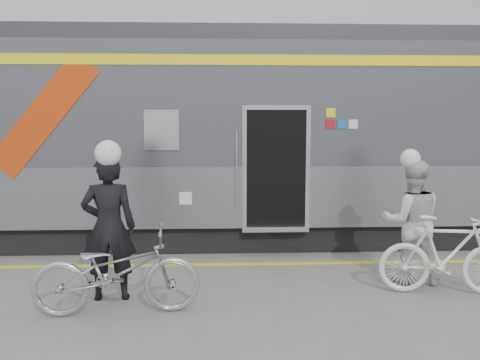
{
  "coord_description": "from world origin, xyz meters",
  "views": [
    {
      "loc": [
        0.12,
        -6.18,
        2.43
      ],
      "look_at": [
        0.46,
        1.6,
        1.5
      ],
      "focal_mm": 38.0,
      "sensor_mm": 36.0,
      "label": 1
    }
  ],
  "objects": [
    {
      "name": "man",
      "position": [
        -1.35,
        0.58,
        0.99
      ],
      "size": [
        0.76,
        0.54,
        1.97
      ],
      "primitive_type": "imported",
      "rotation": [
        0.0,
        0.0,
        3.24
      ],
      "color": "black",
      "rests_on": "ground"
    },
    {
      "name": "helmet_woman",
      "position": [
        3.0,
        1.11,
        1.98
      ],
      "size": [
        0.29,
        0.29,
        0.29
      ],
      "primitive_type": "sphere",
      "color": "white",
      "rests_on": "woman"
    },
    {
      "name": "safety_strip",
      "position": [
        0.0,
        2.15,
        0.0
      ],
      "size": [
        24.0,
        0.12,
        0.01
      ],
      "primitive_type": "cube",
      "color": "yellow",
      "rests_on": "ground"
    },
    {
      "name": "bicycle_right",
      "position": [
        3.3,
        0.56,
        0.56
      ],
      "size": [
        1.91,
        0.79,
        1.11
      ],
      "primitive_type": "imported",
      "rotation": [
        0.0,
        0.0,
        1.42
      ],
      "color": "white",
      "rests_on": "ground"
    },
    {
      "name": "bicycle_left",
      "position": [
        -1.15,
        0.03,
        0.54
      ],
      "size": [
        2.13,
        0.91,
        1.09
      ],
      "primitive_type": "imported",
      "rotation": [
        0.0,
        0.0,
        1.67
      ],
      "color": "#A6AAAE",
      "rests_on": "ground"
    },
    {
      "name": "helmet_man",
      "position": [
        -1.35,
        0.58,
        2.15
      ],
      "size": [
        0.34,
        0.34,
        0.34
      ],
      "primitive_type": "sphere",
      "color": "white",
      "rests_on": "man"
    },
    {
      "name": "ground",
      "position": [
        0.0,
        0.0,
        0.0
      ],
      "size": [
        90.0,
        90.0,
        0.0
      ],
      "primitive_type": "plane",
      "color": "slate",
      "rests_on": "ground"
    },
    {
      "name": "train",
      "position": [
        -1.04,
        4.19,
        2.05
      ],
      "size": [
        24.0,
        3.17,
        4.1
      ],
      "color": "black",
      "rests_on": "ground"
    },
    {
      "name": "woman",
      "position": [
        3.0,
        1.11,
        0.92
      ],
      "size": [
        0.98,
        0.82,
        1.84
      ],
      "primitive_type": "imported",
      "rotation": [
        0.0,
        0.0,
        2.99
      ],
      "color": "silver",
      "rests_on": "ground"
    }
  ]
}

